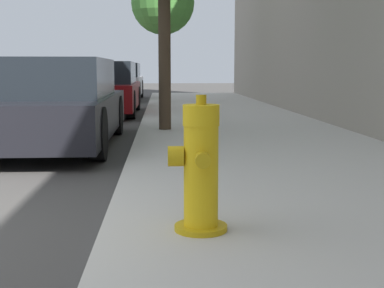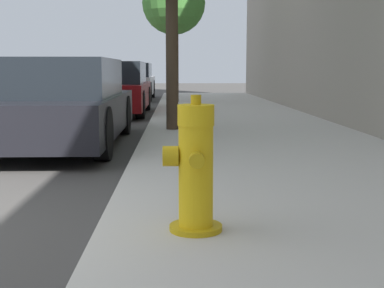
# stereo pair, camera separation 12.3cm
# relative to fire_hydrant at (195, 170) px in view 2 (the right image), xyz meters

# --- Properties ---
(sidewalk_slab) EXTENTS (3.57, 40.00, 0.12)m
(sidewalk_slab) POSITION_rel_fire_hydrant_xyz_m (1.14, -0.01, -0.46)
(sidewalk_slab) COLOR beige
(sidewalk_slab) RESTS_ON ground_plane
(fire_hydrant) EXTENTS (0.38, 0.39, 0.87)m
(fire_hydrant) POSITION_rel_fire_hydrant_xyz_m (0.00, 0.00, 0.00)
(fire_hydrant) COLOR #C39C11
(fire_hydrant) RESTS_ON sidewalk_slab
(parked_car_near) EXTENTS (1.78, 4.42, 1.30)m
(parked_car_near) POSITION_rel_fire_hydrant_xyz_m (-1.83, 4.66, 0.12)
(parked_car_near) COLOR black
(parked_car_near) RESTS_ON ground_plane
(parked_car_mid) EXTENTS (1.83, 4.25, 1.32)m
(parked_car_mid) POSITION_rel_fire_hydrant_xyz_m (-1.76, 10.31, 0.13)
(parked_car_mid) COLOR maroon
(parked_car_mid) RESTS_ON ground_plane
(parked_car_far) EXTENTS (1.85, 4.46, 1.36)m
(parked_car_far) POSITION_rel_fire_hydrant_xyz_m (-1.91, 16.93, 0.15)
(parked_car_far) COLOR #B7B7BC
(parked_car_far) RESTS_ON ground_plane
(street_tree_far) EXTENTS (1.96, 1.96, 4.04)m
(street_tree_far) POSITION_rel_fire_hydrant_xyz_m (-0.18, 13.66, 2.62)
(street_tree_far) COLOR #423323
(street_tree_far) RESTS_ON sidewalk_slab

